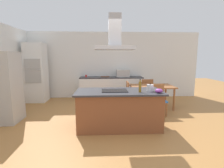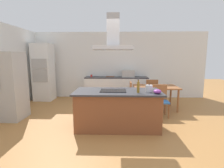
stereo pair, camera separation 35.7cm
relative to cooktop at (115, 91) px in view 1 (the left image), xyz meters
name	(u,v)px [view 1 (the left image)]	position (x,y,z in m)	size (l,w,h in m)	color
ground	(115,109)	(0.11, 1.50, -0.91)	(16.00, 16.00, 0.00)	#AD753D
wall_back	(112,65)	(0.11, 3.25, 0.44)	(7.20, 0.10, 2.70)	white
kitchen_island	(119,109)	(0.11, 0.00, -0.45)	(2.03, 0.96, 0.90)	brown
cooktop	(115,91)	(0.00, 0.00, 0.00)	(0.60, 0.44, 0.01)	black
tea_kettle	(150,88)	(0.82, -0.08, 0.07)	(0.21, 0.16, 0.18)	silver
olive_oil_bottle	(140,87)	(0.56, -0.18, 0.12)	(0.06, 0.06, 0.30)	olive
mixing_bowl	(159,91)	(0.97, -0.28, 0.04)	(0.17, 0.17, 0.09)	purple
back_counter	(111,88)	(0.06, 2.88, -0.46)	(2.50, 0.62, 0.90)	white
countertop_microwave	(123,73)	(0.52, 2.88, 0.13)	(0.50, 0.38, 0.28)	#B2AFAA
coffee_mug_red	(86,76)	(-0.95, 2.89, 0.04)	(0.08, 0.08, 0.09)	red
cutting_board	(105,77)	(-0.19, 2.93, 0.00)	(0.34, 0.24, 0.02)	#59331E
wall_oven_stack	(36,73)	(-2.79, 2.65, 0.20)	(0.70, 0.66, 2.20)	white
refrigerator	(2,88)	(-2.87, 0.51, 0.00)	(0.80, 0.73, 1.82)	#B2AFAA
dining_table	(152,88)	(1.34, 1.58, -0.24)	(1.40, 0.90, 0.75)	#995B33
chair_facing_back_wall	(147,89)	(1.34, 2.24, -0.40)	(0.42, 0.42, 0.89)	#2D6BB7
chair_facing_island	(158,97)	(1.34, 0.91, -0.40)	(0.42, 0.42, 0.89)	#2D6BB7
chair_at_left_end	(124,93)	(0.43, 1.58, -0.40)	(0.42, 0.42, 0.89)	#2D6BB7
range_hood	(115,38)	(0.00, 0.00, 1.20)	(0.90, 0.55, 0.78)	#ADADB2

